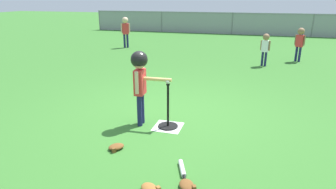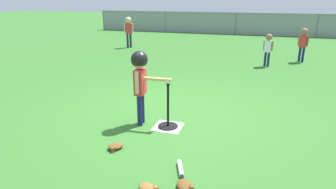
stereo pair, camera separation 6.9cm
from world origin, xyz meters
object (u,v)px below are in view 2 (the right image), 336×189
batting_tee (168,120)px  fielder_deep_left (268,46)px  glove_by_plate (185,185)px  glove_near_bats (147,188)px  baseball_on_tee (168,82)px  glove_tossed_aside (115,146)px  spare_bat_silver (181,172)px  batter_child (140,73)px  fielder_deep_right (129,28)px  fielder_deep_center (303,40)px

batting_tee → fielder_deep_left: size_ratio=0.75×
glove_by_plate → glove_near_bats: 0.41m
glove_near_bats → fielder_deep_left: bearing=79.1°
batting_tee → glove_near_bats: batting_tee is taller
baseball_on_tee → glove_tossed_aside: bearing=-118.1°
spare_bat_silver → glove_tossed_aside: (-1.02, 0.32, 0.01)m
batter_child → glove_by_plate: size_ratio=4.57×
baseball_on_tee → fielder_deep_left: fielder_deep_left is taller
spare_bat_silver → fielder_deep_right: bearing=118.1°
baseball_on_tee → glove_by_plate: baseball_on_tee is taller
glove_tossed_aside → batting_tee: bearing=61.9°
glove_by_plate → batting_tee: bearing=113.7°
batting_tee → fielder_deep_right: 7.84m
fielder_deep_right → glove_by_plate: (4.41, -8.31, -0.74)m
fielder_deep_right → fielder_deep_center: (6.35, -0.93, -0.09)m
fielder_deep_left → spare_bat_silver: (-1.00, -6.15, -0.59)m
fielder_deep_center → fielder_deep_left: (-1.05, -0.97, -0.06)m
fielder_deep_right → fielder_deep_left: fielder_deep_right is taller
fielder_deep_center → fielder_deep_left: size_ratio=1.10×
glove_by_plate → glove_tossed_aside: size_ratio=0.98×
fielder_deep_right → spare_bat_silver: (4.30, -8.05, -0.75)m
baseball_on_tee → batter_child: bearing=-177.4°
batting_tee → spare_bat_silver: size_ratio=1.15×
glove_by_plate → fielder_deep_left: bearing=82.1°
batter_child → glove_by_plate: bearing=-53.0°
batter_child → baseball_on_tee: bearing=2.6°
batter_child → fielder_deep_left: batter_child is taller
glove_near_bats → glove_tossed_aside: (-0.75, 0.74, 0.00)m
fielder_deep_left → glove_tossed_aside: 6.20m
fielder_deep_center → glove_tossed_aside: 7.49m
spare_bat_silver → glove_by_plate: 0.27m
fielder_deep_center → spare_bat_silver: 7.44m
glove_tossed_aside → glove_by_plate: bearing=-26.9°
glove_tossed_aside → fielder_deep_right: bearing=113.0°
baseball_on_tee → glove_tossed_aside: baseball_on_tee is taller
glove_by_plate → glove_tossed_aside: bearing=153.1°
fielder_deep_right → fielder_deep_left: bearing=-19.7°
batter_child → glove_near_bats: 1.95m
baseball_on_tee → spare_bat_silver: size_ratio=0.12×
spare_bat_silver → glove_near_bats: glove_near_bats is taller
fielder_deep_center → glove_tossed_aside: fielder_deep_center is taller
glove_near_bats → spare_bat_silver: bearing=57.9°
baseball_on_tee → glove_by_plate: size_ratio=0.28×
fielder_deep_center → glove_near_bats: bearing=-107.0°
fielder_deep_right → fielder_deep_center: size_ratio=1.14×
baseball_on_tee → glove_tossed_aside: (-0.48, -0.90, -0.72)m
glove_near_bats → glove_tossed_aside: same height
fielder_deep_center → spare_bat_silver: size_ratio=1.69×
baseball_on_tee → fielder_deep_center: fielder_deep_center is taller
batter_child → fielder_deep_left: (1.98, 4.96, -0.24)m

